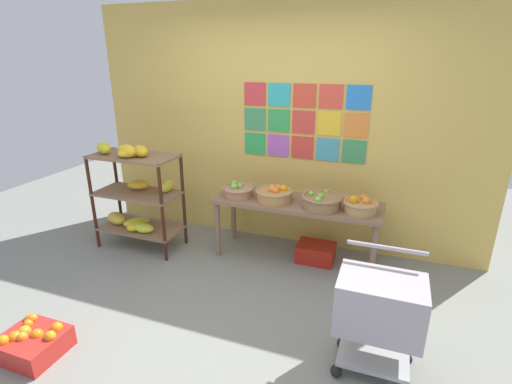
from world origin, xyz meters
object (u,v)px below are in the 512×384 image
Objects in this scene: produce_crate_under_table at (316,252)px; shopping_cart at (379,309)px; banana_shelf_unit at (135,191)px; fruit_basket_back_right at (238,190)px; display_table at (296,209)px; fruit_basket_centre at (322,201)px; orange_crate_foreground at (33,342)px; fruit_basket_right at (360,206)px; fruit_basket_back_left at (275,194)px.

produce_crate_under_table is 1.57m from shopping_cart.
fruit_basket_back_right is (1.12, 0.26, 0.05)m from banana_shelf_unit.
display_table is 5.13× the size of fruit_basket_back_right.
banana_shelf_unit reaches higher than fruit_basket_centre.
fruit_basket_back_right is 1.99m from shopping_cart.
display_table is 4.05× the size of orange_crate_foreground.
shopping_cart is (0.63, -1.24, -0.23)m from fruit_basket_centre.
fruit_basket_right is 2.91m from orange_crate_foreground.
display_table is 0.64m from fruit_basket_back_right.
shopping_cart reaches higher than fruit_basket_centre.
fruit_basket_right is at bearing -1.18° from fruit_basket_back_left.
shopping_cart is at bearing -63.23° from produce_crate_under_table.
display_table is 0.32m from fruit_basket_centre.
banana_shelf_unit is 1.81m from orange_crate_foreground.
fruit_basket_centre is at bearing -66.60° from produce_crate_under_table.
fruit_basket_centre is (0.49, -0.02, 0.00)m from fruit_basket_back_left.
fruit_basket_back_left is 0.89× the size of orange_crate_foreground.
shopping_cart is (0.27, -1.24, -0.22)m from fruit_basket_right.
fruit_basket_back_right is at bearing 12.98° from banana_shelf_unit.
fruit_basket_right is 0.81× the size of fruit_basket_centre.
fruit_basket_back_right is 1.06m from produce_crate_under_table.
fruit_basket_right is 0.84× the size of produce_crate_under_table.
fruit_basket_right is at bearing 113.35° from shopping_cart.
shopping_cart reaches higher than orange_crate_foreground.
display_table is at bearing 54.33° from orange_crate_foreground.
fruit_basket_right is 0.77m from produce_crate_under_table.
fruit_basket_back_right is 0.87× the size of produce_crate_under_table.
fruit_basket_back_left is (-0.22, -0.06, 0.15)m from display_table.
banana_shelf_unit is 3.70× the size of fruit_basket_right.
display_table is at bearing 173.24° from fruit_basket_right.
produce_crate_under_table is 0.91× the size of orange_crate_foreground.
produce_crate_under_table is at bearing 10.07° from banana_shelf_unit.
fruit_basket_back_right is 0.79× the size of orange_crate_foreground.
fruit_basket_back_right is at bearing -173.86° from produce_crate_under_table.
fruit_basket_right is at bearing -14.40° from produce_crate_under_table.
fruit_basket_right is 1.26m from fruit_basket_back_right.
display_table is 2.52m from orange_crate_foreground.
produce_crate_under_table is (0.22, 0.03, -0.48)m from display_table.
fruit_basket_back_right is at bearing -174.52° from display_table.
fruit_basket_back_left is 1.17× the size of fruit_basket_right.
fruit_basket_back_left reaches higher than fruit_basket_back_right.
fruit_basket_back_right is at bearing 67.23° from orange_crate_foreground.
banana_shelf_unit is at bearing 170.53° from shopping_cart.
fruit_basket_right is at bearing -0.71° from fruit_basket_back_right.
produce_crate_under_table is at bearing 11.43° from fruit_basket_back_left.
orange_crate_foreground is at bearing -122.09° from fruit_basket_back_left.
fruit_basket_centre is (0.90, -0.02, 0.01)m from fruit_basket_back_right.
banana_shelf_unit reaches higher than produce_crate_under_table.
fruit_basket_right is 0.76× the size of orange_crate_foreground.
fruit_basket_centre is (2.01, 0.24, 0.06)m from banana_shelf_unit.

